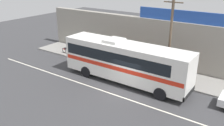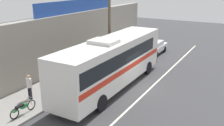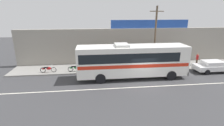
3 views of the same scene
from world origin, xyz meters
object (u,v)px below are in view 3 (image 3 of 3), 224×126
(motorcycle_green, at_px, (48,69))
(pedestrian_near_shop, at_px, (197,58))
(utility_pole, at_px, (155,38))
(motorcycle_blue, at_px, (75,68))
(intercity_bus, at_px, (132,60))
(parked_car, at_px, (213,66))
(pedestrian_far_right, at_px, (89,60))

(motorcycle_green, relative_size, pedestrian_near_shop, 1.18)
(utility_pole, height_order, motorcycle_blue, utility_pole)
(intercity_bus, height_order, pedestrian_near_shop, intercity_bus)
(intercity_bus, relative_size, motorcycle_green, 6.35)
(parked_car, distance_m, utility_pole, 7.77)
(intercity_bus, relative_size, utility_pole, 1.56)
(motorcycle_green, distance_m, pedestrian_far_right, 4.98)
(intercity_bus, relative_size, pedestrian_near_shop, 7.46)
(pedestrian_near_shop, bearing_deg, pedestrian_far_right, 178.25)
(motorcycle_blue, xyz_separation_m, pedestrian_far_right, (1.65, 1.17, 0.54))
(pedestrian_far_right, bearing_deg, motorcycle_green, -166.68)
(parked_car, relative_size, motorcycle_green, 2.38)
(motorcycle_blue, height_order, motorcycle_green, same)
(intercity_bus, height_order, pedestrian_far_right, intercity_bus)
(utility_pole, relative_size, motorcycle_blue, 4.02)
(parked_car, bearing_deg, motorcycle_green, 175.02)
(motorcycle_green, xyz_separation_m, pedestrian_near_shop, (18.95, 0.71, 0.48))
(intercity_bus, relative_size, parked_car, 2.66)
(parked_car, bearing_deg, intercity_bus, -176.31)
(utility_pole, xyz_separation_m, pedestrian_far_right, (-7.76, 1.44, -2.90))
(pedestrian_near_shop, distance_m, pedestrian_far_right, 14.14)
(motorcycle_blue, xyz_separation_m, motorcycle_green, (-3.17, 0.02, 0.00))
(motorcycle_blue, xyz_separation_m, pedestrian_near_shop, (15.78, 0.73, 0.48))
(parked_car, height_order, motorcycle_blue, parked_car)
(intercity_bus, relative_size, motorcycle_blue, 6.30)
(motorcycle_blue, bearing_deg, parked_car, -5.86)
(utility_pole, bearing_deg, pedestrian_near_shop, 8.96)
(motorcycle_blue, height_order, pedestrian_far_right, pedestrian_far_right)
(utility_pole, bearing_deg, pedestrian_far_right, 169.50)
(parked_car, bearing_deg, pedestrian_far_right, 169.05)
(utility_pole, distance_m, motorcycle_blue, 10.02)
(pedestrian_near_shop, bearing_deg, utility_pole, -171.04)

